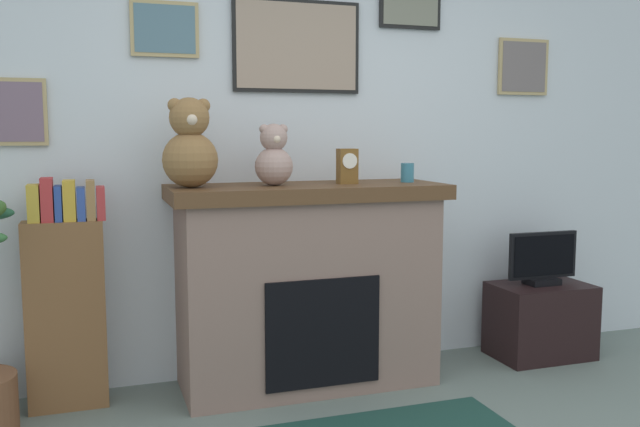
% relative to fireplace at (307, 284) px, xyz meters
% --- Properties ---
extents(back_wall, '(5.20, 0.15, 2.60)m').
position_rel_fireplace_xyz_m(back_wall, '(0.09, 0.33, 0.74)').
color(back_wall, silver).
rests_on(back_wall, ground_plane).
extents(fireplace, '(1.51, 0.61, 1.13)m').
position_rel_fireplace_xyz_m(fireplace, '(0.00, 0.00, 0.00)').
color(fireplace, '#86695E').
rests_on(fireplace, ground_plane).
extents(bookshelf, '(0.41, 0.16, 1.19)m').
position_rel_fireplace_xyz_m(bookshelf, '(-1.27, 0.08, -0.01)').
color(bookshelf, brown).
rests_on(bookshelf, ground_plane).
extents(tv_stand, '(0.60, 0.40, 0.47)m').
position_rel_fireplace_xyz_m(tv_stand, '(1.54, -0.02, -0.34)').
color(tv_stand, black).
rests_on(tv_stand, ground_plane).
extents(television, '(0.48, 0.14, 0.33)m').
position_rel_fireplace_xyz_m(television, '(1.54, -0.03, 0.05)').
color(television, black).
rests_on(television, tv_stand).
extents(candle_jar, '(0.08, 0.08, 0.11)m').
position_rel_fireplace_xyz_m(candle_jar, '(0.60, -0.02, 0.61)').
color(candle_jar, teal).
rests_on(candle_jar, fireplace).
extents(mantel_clock, '(0.11, 0.08, 0.19)m').
position_rel_fireplace_xyz_m(mantel_clock, '(0.23, -0.02, 0.66)').
color(mantel_clock, brown).
rests_on(mantel_clock, fireplace).
extents(teddy_bear_tan, '(0.29, 0.29, 0.46)m').
position_rel_fireplace_xyz_m(teddy_bear_tan, '(-0.64, -0.02, 0.77)').
color(teddy_bear_tan, olive).
rests_on(teddy_bear_tan, fireplace).
extents(teddy_bear_grey, '(0.21, 0.21, 0.33)m').
position_rel_fireplace_xyz_m(teddy_bear_grey, '(-0.19, -0.02, 0.71)').
color(teddy_bear_grey, tan).
rests_on(teddy_bear_grey, fireplace).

